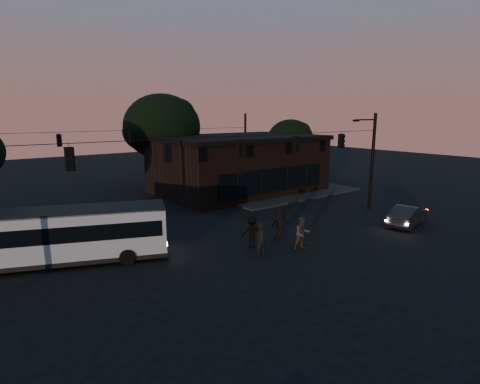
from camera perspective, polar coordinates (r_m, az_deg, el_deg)
ground at (r=19.53m, az=7.28°, el=-10.57°), size 120.00×120.00×0.00m
sidewalk_far_right at (r=37.22m, az=5.30°, el=0.35°), size 14.00×10.00×0.15m
building at (r=36.37m, az=-0.22°, el=4.34°), size 15.40×10.41×5.40m
tree_behind at (r=38.62m, az=-11.79°, el=9.72°), size 7.60×7.60×9.43m
tree_right at (r=43.63m, az=7.67°, el=8.01°), size 5.20×5.20×6.86m
signal_rig_near at (r=21.30m, az=0.00°, el=3.82°), size 26.24×0.30×7.50m
signal_rig_far at (r=35.31m, az=-16.10°, el=6.11°), size 26.24×0.30×7.50m
bus at (r=20.75m, az=-25.05°, el=-5.70°), size 10.01×5.85×2.78m
car at (r=27.81m, az=24.19°, el=-3.25°), size 4.37×2.20×1.37m
pedestrian_a at (r=19.89m, az=3.34°, el=-7.29°), size 0.71×0.51×1.80m
pedestrian_b at (r=21.12m, az=9.46°, el=-6.21°), size 1.08×0.95×1.86m
pedestrian_c at (r=22.57m, az=6.10°, el=-4.92°), size 1.15×0.59×1.88m
pedestrian_d at (r=21.06m, az=1.79°, el=-6.10°), size 1.39×1.21×1.87m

